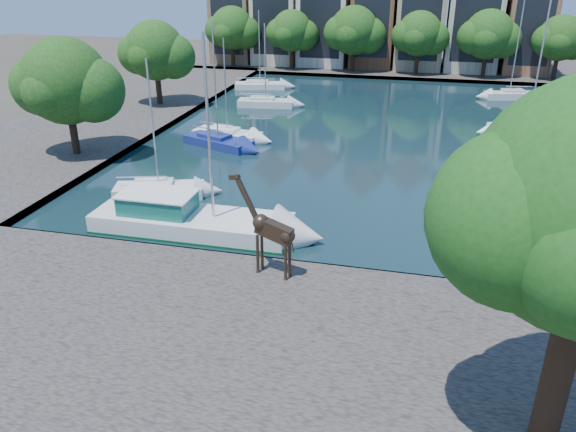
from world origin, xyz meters
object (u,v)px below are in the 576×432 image
giraffe_statue (269,229)px  sailboat_right_a (572,195)px  motorsailer (185,217)px  sailboat_left_a (159,188)px

giraffe_statue → sailboat_right_a: size_ratio=0.44×
giraffe_statue → motorsailer: size_ratio=0.42×
sailboat_left_a → giraffe_statue: bearing=-41.5°
sailboat_left_a → sailboat_right_a: (24.37, 4.56, 0.03)m
motorsailer → sailboat_right_a: 22.60m
motorsailer → sailboat_right_a: (20.82, 8.80, -0.24)m
motorsailer → sailboat_left_a: bearing=130.0°
motorsailer → sailboat_right_a: bearing=22.9°
motorsailer → sailboat_left_a: size_ratio=1.28×
giraffe_statue → motorsailer: 7.21m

